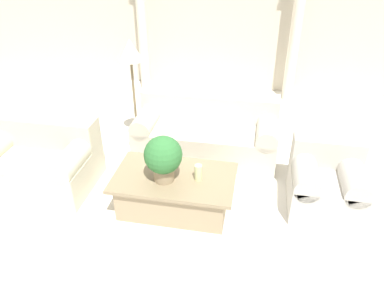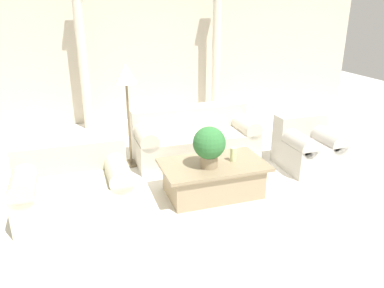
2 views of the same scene
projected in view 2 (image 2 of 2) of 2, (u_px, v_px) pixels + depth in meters
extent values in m
plane|color=silver|center=(195.00, 182.00, 5.24)|extent=(16.00, 16.00, 0.00)
cube|color=beige|center=(143.00, 42.00, 7.63)|extent=(10.00, 0.06, 3.20)
cube|color=beige|center=(195.00, 145.00, 5.97)|extent=(1.92, 0.89, 0.43)
cube|color=beige|center=(190.00, 117.00, 6.09)|extent=(1.92, 0.31, 0.36)
cylinder|color=beige|center=(144.00, 134.00, 5.63)|extent=(0.28, 0.89, 0.28)
cylinder|color=beige|center=(243.00, 124.00, 6.11)|extent=(0.28, 0.89, 0.28)
cube|color=beige|center=(74.00, 195.00, 4.45)|extent=(1.32, 0.89, 0.43)
cube|color=beige|center=(70.00, 155.00, 4.56)|extent=(1.32, 0.31, 0.36)
cylinder|color=beige|center=(24.00, 180.00, 4.19)|extent=(0.28, 0.89, 0.28)
cylinder|color=beige|center=(117.00, 168.00, 4.50)|extent=(0.28, 0.89, 0.28)
cube|color=#998466|center=(213.00, 180.00, 4.86)|extent=(1.18, 0.70, 0.39)
cube|color=#897759|center=(213.00, 165.00, 4.78)|extent=(1.34, 0.80, 0.04)
cylinder|color=#937F60|center=(209.00, 161.00, 4.65)|extent=(0.22, 0.22, 0.15)
sphere|color=#2D6B33|center=(209.00, 143.00, 4.56)|extent=(0.41, 0.41, 0.41)
cylinder|color=beige|center=(233.00, 154.00, 4.81)|extent=(0.08, 0.08, 0.18)
cylinder|color=brown|center=(131.00, 163.00, 5.81)|extent=(0.28, 0.28, 0.03)
cylinder|color=brown|center=(129.00, 124.00, 5.58)|extent=(0.04, 0.04, 1.24)
cone|color=silver|center=(126.00, 74.00, 5.31)|extent=(0.32, 0.32, 0.28)
cylinder|color=beige|center=(83.00, 65.00, 7.03)|extent=(0.18, 0.18, 2.49)
cylinder|color=beige|center=(216.00, 59.00, 7.82)|extent=(0.18, 0.18, 2.49)
cube|color=#B7B2A8|center=(307.00, 154.00, 5.64)|extent=(0.78, 0.82, 0.43)
cube|color=#B7B2A8|center=(300.00, 125.00, 5.74)|extent=(0.78, 0.29, 0.33)
cylinder|color=#B7B2A8|center=(295.00, 140.00, 5.48)|extent=(0.28, 0.82, 0.28)
cylinder|color=#B7B2A8|center=(323.00, 136.00, 5.62)|extent=(0.28, 0.82, 0.28)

